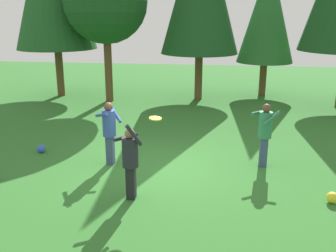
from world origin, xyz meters
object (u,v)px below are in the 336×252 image
person_catcher (265,130)px  tree_left (105,1)px  ball_yellow (332,198)px  frisbee (155,118)px  person_bystander (109,128)px  person_thrower (130,158)px  ball_blue (41,149)px  tree_right (268,11)px

person_catcher → tree_left: bearing=-84.9°
ball_yellow → frisbee: bearing=179.3°
person_bystander → ball_yellow: person_bystander is taller
ball_yellow → tree_left: (-7.24, 8.72, 4.13)m
person_thrower → ball_yellow: (4.23, 0.33, -0.81)m
ball_blue → tree_left: bearing=88.7°
ball_blue → tree_left: 7.83m
frisbee → tree_left: bearing=111.9°
tree_right → person_bystander: bearing=-117.3°
person_thrower → tree_left: tree_left is taller
frisbee → ball_yellow: size_ratio=1.56×
person_bystander → tree_right: size_ratio=0.27×
person_catcher → tree_left: (-6.00, 6.83, 3.27)m
ball_blue → tree_right: size_ratio=0.04×
person_catcher → ball_yellow: bearing=87.1°
person_bystander → ball_yellow: (5.20, -1.51, -0.86)m
person_catcher → person_thrower: bearing=0.3°
person_thrower → person_catcher: person_thrower is taller
tree_left → frisbee: bearing=-68.1°
ball_yellow → ball_blue: size_ratio=1.06×
tree_left → person_bystander: bearing=-74.2°
person_bystander → tree_right: 10.94m
person_thrower → tree_right: tree_right is taller
person_catcher → tree_left: 9.66m
tree_right → tree_left: bearing=-162.5°
person_thrower → tree_right: bearing=32.9°
ball_yellow → ball_blue: ball_yellow is taller
frisbee → tree_right: bearing=72.6°
ball_blue → tree_left: size_ratio=0.04×
person_bystander → tree_left: size_ratio=0.28×
person_thrower → person_catcher: bearing=-1.5°
person_catcher → ball_yellow: (1.24, -1.89, -0.86)m
person_thrower → person_catcher: size_ratio=1.04×
person_thrower → ball_blue: 4.05m
ball_blue → tree_left: (0.15, 6.64, 4.14)m
tree_right → ball_yellow: bearing=-88.1°
ball_yellow → tree_left: bearing=129.7°
person_catcher → tree_right: 9.49m
frisbee → tree_right: (3.40, 10.85, 2.15)m
frisbee → tree_left: 9.69m
frisbee → ball_blue: frisbee is taller
frisbee → ball_blue: 4.46m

